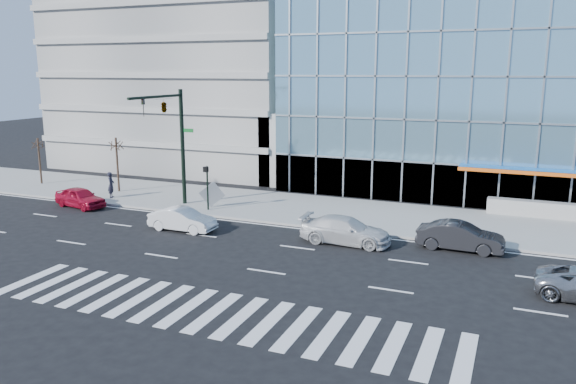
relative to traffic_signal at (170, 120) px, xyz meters
The scene contains 15 objects.
ground 13.41m from the traffic_signal, 22.56° to the right, with size 160.00×160.00×0.00m, color black.
sidewalk 13.03m from the traffic_signal, 17.33° to the left, with size 120.00×8.00×0.15m, color gray.
theatre_building 32.95m from the traffic_signal, 40.61° to the left, with size 42.00×26.00×15.00m, color #76AAC4.
parking_garage 23.56m from the traffic_signal, 112.79° to the left, with size 24.00×24.00×20.00m, color gray.
ramp_block 14.68m from the traffic_signal, 69.59° to the left, with size 6.00×8.00×6.00m, color gray.
traffic_signal is the anchor object (origin of this frame).
ped_signal_post 4.75m from the traffic_signal, ahead, with size 0.30×0.33×3.00m.
street_tree_near 7.96m from the traffic_signal, 157.29° to the left, with size 1.10×1.10×4.23m.
street_tree_far 15.53m from the traffic_signal, 168.95° to the left, with size 1.10×1.10×3.87m.
white_suv 14.51m from the traffic_signal, 11.88° to the right, with size 2.06×5.06×1.47m, color silver.
white_sedan 7.65m from the traffic_signal, 50.18° to the right, with size 1.44×4.12×1.36m, color silver.
dark_sedan 19.98m from the traffic_signal, ahead, with size 1.58×4.52×1.49m, color black.
red_sedan 8.66m from the traffic_signal, 163.97° to the right, with size 1.65×4.09×1.39m, color #A40C27.
pedestrian 7.92m from the traffic_signal, behind, with size 0.70×0.46×1.92m, color black.
tilted_panel 5.76m from the traffic_signal, 26.50° to the left, with size 1.30×0.06×1.30m, color #A3A3A3.
Camera 1 is at (10.71, -27.02, 9.42)m, focal length 35.00 mm.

